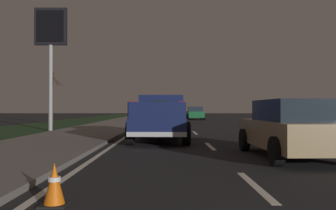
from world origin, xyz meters
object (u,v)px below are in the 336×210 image
Objects in this scene: sedan_green at (195,113)px; sedan_tan at (292,128)px; bare_tree_far at (52,93)px; pickup_truck at (161,117)px; gas_price_sign at (51,38)px; traffic_cone_near at (54,185)px.

sedan_green is 1.00× the size of sedan_tan.
sedan_green is at bearing -48.94° from bare_tree_far.
pickup_truck is 10.34m from gas_price_sign.
pickup_truck is 0.75× the size of gas_price_sign.
bare_tree_far reaches higher than sedan_green.
sedan_tan is at bearing -179.82° from sedan_green.
bare_tree_far is (20.79, 13.18, 1.89)m from sedan_tan.
gas_price_sign is 12.55× the size of traffic_cone_near.
traffic_cone_near is (-9.73, 1.25, -0.70)m from pickup_truck.
pickup_truck is at bearing 35.44° from sedan_tan.
gas_price_sign is at bearing 41.57° from sedan_tan.
bare_tree_far is 8.76× the size of traffic_cone_near.
bare_tree_far is (15.74, 9.59, 1.69)m from pickup_truck.
pickup_truck is at bearing -148.66° from bare_tree_far.
bare_tree_far is at bearing 17.61° from gas_price_sign.
sedan_green is 23.46m from gas_price_sign.
sedan_green is at bearing -26.20° from gas_price_sign.
traffic_cone_near is (-4.68, 4.84, -0.50)m from sedan_tan.
pickup_truck is 1.08× the size of bare_tree_far.
pickup_truck is at bearing 172.67° from sedan_green.
sedan_tan is 7.66× the size of traffic_cone_near.
sedan_green is 17.45m from bare_tree_far.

